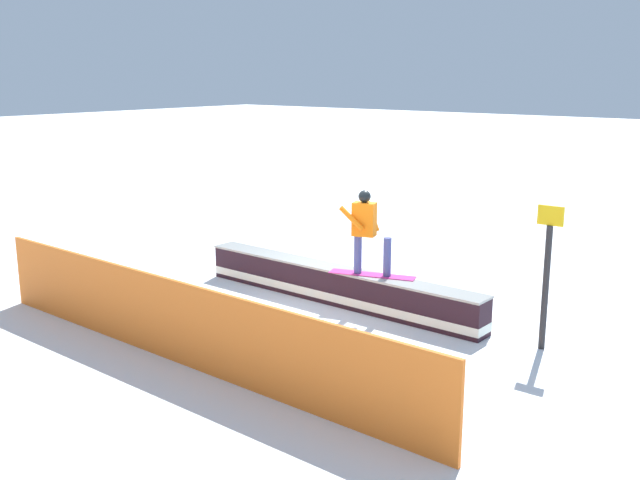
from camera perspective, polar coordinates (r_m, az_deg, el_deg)
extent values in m
plane|color=white|center=(13.78, 1.28, -4.87)|extent=(120.00, 120.00, 0.00)
cube|color=black|center=(13.69, 1.29, -3.61)|extent=(6.13, 0.61, 0.64)
cube|color=white|center=(13.73, 1.28, -4.24)|extent=(6.14, 0.62, 0.15)
cube|color=#989B96|center=(13.60, 1.29, -2.24)|extent=(6.13, 0.67, 0.04)
cube|color=#C42D83|center=(13.12, 4.08, -2.71)|extent=(1.58, 0.74, 0.01)
cylinder|color=#444E95|center=(13.11, 2.96, -1.11)|extent=(0.18, 0.18, 0.69)
cylinder|color=#444E95|center=(12.95, 5.25, -1.32)|extent=(0.18, 0.18, 0.69)
cube|color=orange|center=(12.93, 3.46, 1.62)|extent=(0.45, 0.35, 0.60)
sphere|color=black|center=(12.86, 3.49, 3.41)|extent=(0.22, 0.22, 0.22)
cylinder|color=orange|center=(12.83, 2.48, 1.68)|extent=(0.47, 0.22, 0.44)
cylinder|color=orange|center=(13.05, 4.10, 1.85)|extent=(0.28, 0.17, 0.55)
cube|color=orange|center=(10.96, -10.72, -6.39)|extent=(9.21, 0.28, 1.27)
cylinder|color=#262628|center=(11.78, 17.15, -3.59)|extent=(0.10, 0.10, 1.97)
cube|color=yellow|center=(11.52, 17.52, 1.83)|extent=(0.40, 0.04, 0.30)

